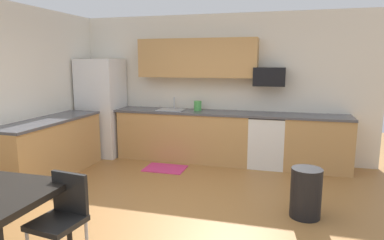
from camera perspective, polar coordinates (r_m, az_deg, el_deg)
name	(u,v)px	position (r m, az deg, el deg)	size (l,w,h in m)	color
ground_plane	(170,214)	(4.27, -3.72, -15.61)	(12.00, 12.00, 0.00)	#9E6B38
wall_back	(215,88)	(6.44, 3.94, 5.50)	(5.80, 0.10, 2.70)	silver
cabinet_run_back	(184,136)	(6.36, -1.39, -2.74)	(2.46, 0.60, 0.90)	tan
cabinet_run_back_right	(317,144)	(6.13, 20.44, -3.86)	(1.09, 0.60, 0.90)	tan
cabinet_run_left	(51,149)	(5.87, -22.82, -4.59)	(0.60, 2.00, 0.90)	tan
countertop_back	(211,113)	(6.15, 3.24, 1.26)	(4.80, 0.64, 0.04)	#4C4C51
countertop_left	(48,120)	(5.78, -23.13, -0.07)	(0.64, 2.00, 0.04)	#4C4C51
upper_cabinets_back	(197,58)	(6.27, 0.86, 10.43)	(2.20, 0.34, 0.70)	tan
refrigerator	(102,108)	(6.87, -15.00, 2.04)	(0.76, 0.70, 1.89)	white
oven_range	(267,141)	(6.10, 12.52, -3.46)	(0.60, 0.60, 0.91)	white
microwave	(269,77)	(6.05, 12.97, 7.15)	(0.54, 0.36, 0.32)	black
sink_basin	(171,113)	(6.36, -3.54, 1.18)	(0.48, 0.40, 0.14)	#A5A8AD
sink_faucet	(174,104)	(6.50, -3.03, 2.80)	(0.02, 0.02, 0.24)	#B2B5BA
chair_near_table	(62,214)	(3.31, -21.11, -14.58)	(0.45, 0.45, 0.85)	black
trash_bin	(306,193)	(4.30, 18.71, -11.60)	(0.36, 0.36, 0.60)	black
floor_mat	(165,168)	(5.93, -4.59, -8.16)	(0.70, 0.50, 0.01)	#CC3372
kettle	(198,106)	(6.24, 0.97, 2.33)	(0.14, 0.14, 0.20)	#4CA54C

